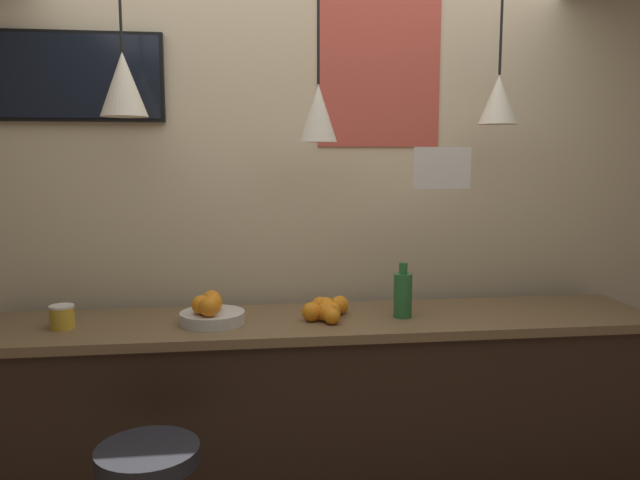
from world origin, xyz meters
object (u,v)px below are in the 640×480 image
spread_jar (62,317)px  mounted_tv (78,76)px  fruit_bowl (211,312)px  juice_bottle (403,294)px

spread_jar → mounted_tv: size_ratio=0.13×
fruit_bowl → spread_jar: fruit_bowl is taller
spread_jar → mounted_tv: mounted_tv is taller
fruit_bowl → spread_jar: bearing=179.4°
spread_jar → mounted_tv: bearing=87.0°
juice_bottle → spread_jar: bearing=180.0°
fruit_bowl → spread_jar: (-0.61, 0.01, -0.00)m
juice_bottle → mounted_tv: bearing=165.1°
fruit_bowl → spread_jar: 0.61m
fruit_bowl → mounted_tv: size_ratio=0.36×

